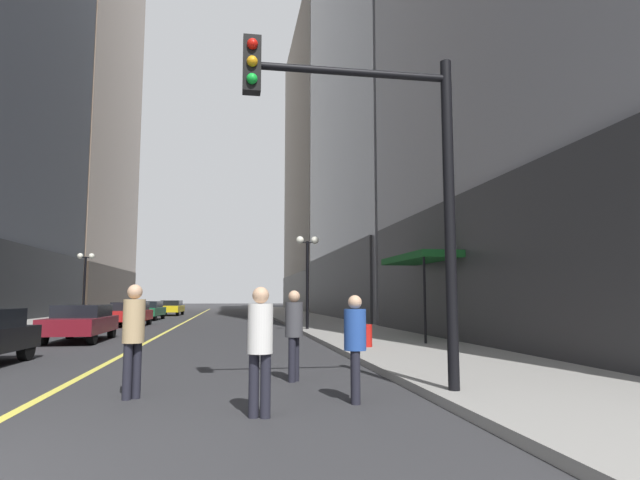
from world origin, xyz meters
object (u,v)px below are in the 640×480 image
object	(u,v)px
street_lamp_left_far	(85,271)
street_lamp_right_mid	(307,261)
car_maroon	(81,321)
pedestrian_in_white_shirt	(260,341)
car_green	(147,310)
pedestrian_with_orange_bag	(294,328)
fire_hydrant_right	(367,338)
car_yellow	(171,307)
car_red	(130,313)
pedestrian_in_tan_trench	(133,331)
traffic_light_near_right	(386,162)
pedestrian_in_blue_hoodie	(355,340)

from	to	relation	value
street_lamp_left_far	street_lamp_right_mid	size ratio (longest dim) A/B	1.00
car_maroon	pedestrian_in_white_shirt	xyz separation A→B (m)	(5.78, -13.36, 0.29)
car_green	car_maroon	bearing A→B (deg)	-88.38
pedestrian_with_orange_bag	fire_hydrant_right	distance (m)	5.80
car_green	car_yellow	xyz separation A→B (m)	(0.67, 9.30, -0.00)
car_maroon	pedestrian_in_white_shirt	distance (m)	14.56
car_red	pedestrian_in_tan_trench	xyz separation A→B (m)	(4.04, -22.04, 0.34)
fire_hydrant_right	car_green	bearing A→B (deg)	112.29
pedestrian_with_orange_bag	traffic_light_near_right	bearing A→B (deg)	-61.53
pedestrian_in_blue_hoodie	fire_hydrant_right	xyz separation A→B (m)	(2.07, 7.27, -0.54)
traffic_light_near_right	street_lamp_left_far	distance (m)	30.46
pedestrian_with_orange_bag	car_maroon	bearing A→B (deg)	122.28
pedestrian_in_tan_trench	street_lamp_left_far	distance (m)	28.38
car_yellow	pedestrian_with_orange_bag	xyz separation A→B (m)	(6.44, -38.44, 0.29)
pedestrian_in_tan_trench	street_lamp_left_far	bearing A→B (deg)	106.05
pedestrian_in_tan_trench	street_lamp_right_mid	distance (m)	16.38
traffic_light_near_right	pedestrian_in_blue_hoodie	bearing A→B (deg)	177.60
street_lamp_left_far	car_red	bearing A→B (deg)	-53.74
car_green	pedestrian_in_white_shirt	size ratio (longest dim) A/B	2.76
pedestrian_in_tan_trench	fire_hydrant_right	distance (m)	8.43
street_lamp_left_far	traffic_light_near_right	bearing A→B (deg)	-67.31
car_red	fire_hydrant_right	distance (m)	18.33
car_red	street_lamp_right_mid	bearing A→B (deg)	-36.15
pedestrian_in_blue_hoodie	street_lamp_left_far	size ratio (longest dim) A/B	0.37
car_yellow	street_lamp_right_mid	xyz separation A→B (m)	(8.70, -24.31, 2.54)
car_yellow	pedestrian_with_orange_bag	world-z (taller)	pedestrian_with_orange_bag
pedestrian_in_blue_hoodie	street_lamp_left_far	xyz separation A→B (m)	(-11.23, 28.08, 2.31)
pedestrian_in_tan_trench	traffic_light_near_right	bearing A→B (deg)	-13.09
car_red	car_green	bearing A→B (deg)	92.36
car_red	street_lamp_left_far	distance (m)	6.87
car_green	traffic_light_near_right	bearing A→B (deg)	-75.15
car_yellow	pedestrian_in_blue_hoodie	bearing A→B (deg)	-80.06
pedestrian_in_blue_hoodie	car_yellow	bearing A→B (deg)	99.94
street_lamp_left_far	street_lamp_right_mid	world-z (taller)	same
pedestrian_with_orange_bag	pedestrian_in_white_shirt	xyz separation A→B (m)	(-0.80, -2.94, 0.01)
pedestrian_in_white_shirt	street_lamp_left_far	distance (m)	30.50
car_yellow	car_red	bearing A→B (deg)	-91.05
pedestrian_with_orange_bag	street_lamp_right_mid	bearing A→B (deg)	80.92
car_green	pedestrian_in_blue_hoodie	xyz separation A→B (m)	(7.80, -31.35, 0.22)
car_yellow	street_lamp_left_far	size ratio (longest dim) A/B	1.03
car_maroon	street_lamp_left_far	xyz separation A→B (m)	(-3.96, 15.46, 2.54)
car_red	car_green	xyz separation A→B (m)	(-0.35, 8.42, 0.00)
street_lamp_left_far	fire_hydrant_right	world-z (taller)	street_lamp_left_far
car_maroon	car_green	bearing A→B (deg)	91.62
car_yellow	fire_hydrant_right	world-z (taller)	car_yellow
pedestrian_in_blue_hoodie	pedestrian_in_tan_trench	distance (m)	3.52
street_lamp_right_mid	fire_hydrant_right	size ratio (longest dim) A/B	5.54
pedestrian_with_orange_bag	pedestrian_in_tan_trench	xyz separation A→B (m)	(-2.72, -1.31, 0.05)
car_red	street_lamp_left_far	size ratio (longest dim) A/B	0.96
car_maroon	fire_hydrant_right	distance (m)	10.77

